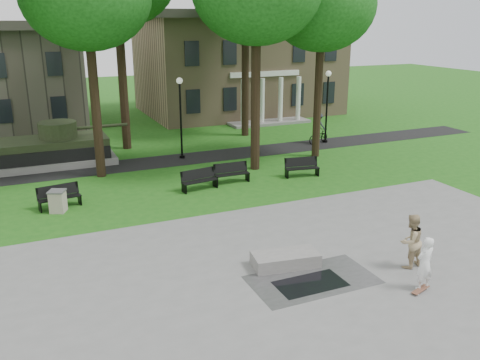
% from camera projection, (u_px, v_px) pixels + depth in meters
% --- Properties ---
extents(ground, '(120.00, 120.00, 0.00)m').
position_uv_depth(ground, '(267.00, 236.00, 19.29)').
color(ground, '#1C5614').
rests_on(ground, ground).
extents(plaza, '(22.00, 16.00, 0.02)m').
position_uv_depth(plaza, '(343.00, 300.00, 14.92)').
color(plaza, gray).
rests_on(plaza, ground).
extents(footpath, '(44.00, 2.60, 0.01)m').
position_uv_depth(footpath, '(176.00, 160.00, 29.76)').
color(footpath, black).
rests_on(footpath, ground).
extents(building_right, '(17.00, 12.00, 8.60)m').
position_uv_depth(building_right, '(237.00, 62.00, 44.50)').
color(building_right, '#9E8460').
rests_on(building_right, ground).
extents(tree_3, '(6.00, 6.00, 11.19)m').
position_uv_depth(tree_3, '(322.00, 6.00, 28.05)').
color(tree_3, black).
rests_on(tree_3, ground).
extents(lamp_mid, '(0.36, 0.36, 4.73)m').
position_uv_depth(lamp_mid, '(181.00, 111.00, 29.38)').
color(lamp_mid, black).
rests_on(lamp_mid, ground).
extents(lamp_right, '(0.36, 0.36, 4.73)m').
position_uv_depth(lamp_right, '(327.00, 101.00, 33.20)').
color(lamp_right, black).
rests_on(lamp_right, ground).
extents(tank_monument, '(7.45, 3.40, 2.40)m').
position_uv_depth(tank_monument, '(55.00, 149.00, 28.78)').
color(tank_monument, gray).
rests_on(tank_monument, ground).
extents(puddle, '(2.20, 1.20, 0.00)m').
position_uv_depth(puddle, '(310.00, 284.00, 15.80)').
color(puddle, black).
rests_on(puddle, plaza).
extents(concrete_block, '(2.32, 1.31, 0.45)m').
position_uv_depth(concrete_block, '(285.00, 259.00, 16.91)').
color(concrete_block, gray).
rests_on(concrete_block, plaza).
extents(skateboard, '(0.80, 0.44, 0.07)m').
position_uv_depth(skateboard, '(420.00, 290.00, 15.35)').
color(skateboard, brown).
rests_on(skateboard, plaza).
extents(skateboarder, '(0.65, 0.46, 1.71)m').
position_uv_depth(skateboarder, '(425.00, 263.00, 15.26)').
color(skateboarder, white).
rests_on(skateboarder, plaza).
extents(friend_watching, '(0.99, 0.83, 1.85)m').
position_uv_depth(friend_watching, '(411.00, 241.00, 16.63)').
color(friend_watching, tan).
rests_on(friend_watching, plaza).
extents(cyclist, '(1.89, 1.15, 2.01)m').
position_uv_depth(cyclist, '(318.00, 131.00, 33.63)').
color(cyclist, black).
rests_on(cyclist, ground).
extents(park_bench_0, '(1.85, 0.82, 1.00)m').
position_uv_depth(park_bench_0, '(59.00, 196.00, 22.16)').
color(park_bench_0, black).
rests_on(park_bench_0, ground).
extents(park_bench_1, '(1.85, 0.80, 1.00)m').
position_uv_depth(park_bench_1, '(199.00, 179.00, 24.47)').
color(park_bench_1, black).
rests_on(park_bench_1, ground).
extents(park_bench_2, '(1.81, 0.55, 1.00)m').
position_uv_depth(park_bench_2, '(231.00, 172.00, 25.56)').
color(park_bench_2, black).
rests_on(park_bench_2, ground).
extents(park_bench_3, '(1.85, 0.81, 1.00)m').
position_uv_depth(park_bench_3, '(301.00, 167.00, 26.56)').
color(park_bench_3, black).
rests_on(park_bench_3, ground).
extents(trash_bin, '(0.87, 0.87, 0.96)m').
position_uv_depth(trash_bin, '(58.00, 201.00, 21.63)').
color(trash_bin, '#B3A493').
rests_on(trash_bin, ground).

